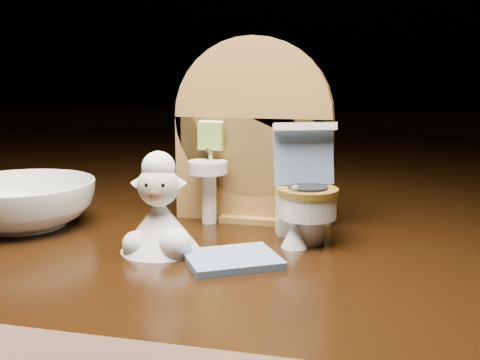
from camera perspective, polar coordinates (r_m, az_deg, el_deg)
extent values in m
cube|color=#321907|center=(0.46, -0.59, -11.80)|extent=(2.50, 2.50, 0.10)
cube|color=#A27437|center=(0.50, 1.27, 1.02)|extent=(0.13, 0.02, 0.09)
cylinder|color=#A27437|center=(0.49, 1.29, 5.96)|extent=(0.13, 0.02, 0.13)
cube|color=#A27437|center=(0.51, 1.25, -3.51)|extent=(0.05, 0.04, 0.01)
cylinder|color=white|center=(0.49, -2.96, -1.59)|extent=(0.01, 0.01, 0.04)
cylinder|color=white|center=(0.48, -3.09, 1.22)|extent=(0.03, 0.03, 0.01)
cylinder|color=silver|center=(0.49, -2.79, 2.55)|extent=(0.00, 0.00, 0.01)
cube|color=#8CB547|center=(0.49, -2.81, 4.17)|extent=(0.02, 0.01, 0.02)
cube|color=#A27437|center=(0.48, 5.21, 1.69)|extent=(0.02, 0.01, 0.02)
cylinder|color=tan|center=(0.47, 5.09, 0.86)|extent=(0.02, 0.02, 0.02)
cylinder|color=white|center=(0.44, 6.28, -4.67)|extent=(0.03, 0.03, 0.02)
cylinder|color=white|center=(0.44, 6.43, -2.42)|extent=(0.04, 0.04, 0.02)
cylinder|color=brown|center=(0.43, 6.46, -1.08)|extent=(0.04, 0.04, 0.00)
cube|color=white|center=(0.46, 5.70, -1.93)|extent=(0.04, 0.03, 0.05)
cube|color=#6581A7|center=(0.45, 6.01, 2.37)|extent=(0.05, 0.03, 0.04)
cube|color=white|center=(0.44, 6.19, 5.05)|extent=(0.05, 0.02, 0.01)
cylinder|color=#8BC323|center=(0.46, 6.99, 2.14)|extent=(0.01, 0.01, 0.01)
cube|color=#6581A7|center=(0.40, -0.75, -7.51)|extent=(0.08, 0.07, 0.00)
cone|color=white|center=(0.43, 5.18, -5.03)|extent=(0.02, 0.02, 0.02)
cylinder|color=#59595B|center=(0.43, 5.23, -2.56)|extent=(0.00, 0.00, 0.02)
sphere|color=#59595B|center=(0.42, 5.26, -0.87)|extent=(0.01, 0.01, 0.01)
cone|color=white|center=(0.42, -7.60, -4.20)|extent=(0.06, 0.06, 0.04)
sphere|color=white|center=(0.41, -6.16, -6.05)|extent=(0.02, 0.02, 0.02)
sphere|color=white|center=(0.42, -9.87, -6.02)|extent=(0.02, 0.02, 0.02)
sphere|color=beige|center=(0.42, -7.75, -0.55)|extent=(0.03, 0.03, 0.03)
sphere|color=#9B6C3E|center=(0.41, -8.02, -1.23)|extent=(0.01, 0.01, 0.01)
sphere|color=white|center=(0.42, -7.74, 1.14)|extent=(0.02, 0.02, 0.02)
cone|color=beige|center=(0.42, -9.46, 0.02)|extent=(0.01, 0.01, 0.01)
cone|color=beige|center=(0.41, -5.94, -0.02)|extent=(0.01, 0.01, 0.01)
sphere|color=black|center=(0.41, -8.79, -0.48)|extent=(0.00, 0.00, 0.00)
sphere|color=black|center=(0.40, -7.36, -0.50)|extent=(0.00, 0.00, 0.00)
imported|color=white|center=(0.51, -20.01, -2.15)|extent=(0.14, 0.14, 0.04)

